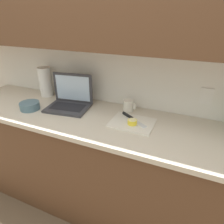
{
  "coord_description": "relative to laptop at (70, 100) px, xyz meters",
  "views": [
    {
      "loc": [
        0.65,
        -1.19,
        1.65
      ],
      "look_at": [
        0.14,
        -0.01,
        1.02
      ],
      "focal_mm": 32.0,
      "sensor_mm": 36.0,
      "label": 1
    }
  ],
  "objects": [
    {
      "name": "paper_towel_roll",
      "position": [
        -0.36,
        0.13,
        0.07
      ],
      "size": [
        0.12,
        0.12,
        0.27
      ],
      "color": "white",
      "rests_on": "counter_unit"
    },
    {
      "name": "lemon_half_cut",
      "position": [
        0.58,
        -0.1,
        -0.04
      ],
      "size": [
        0.07,
        0.07,
        0.04
      ],
      "color": "yellow",
      "rests_on": "cutting_board"
    },
    {
      "name": "ground_plane",
      "position": [
        0.3,
        -0.09,
        -1.0
      ],
      "size": [
        12.0,
        12.0,
        0.0
      ],
      "primitive_type": "plane",
      "color": "brown",
      "rests_on": "ground"
    },
    {
      "name": "counter_unit",
      "position": [
        0.28,
        -0.09,
        -0.52
      ],
      "size": [
        2.58,
        0.63,
        0.94
      ],
      "color": "brown",
      "rests_on": "ground_plane"
    },
    {
      "name": "wall_back",
      "position": [
        0.3,
        0.15,
        0.56
      ],
      "size": [
        5.2,
        0.38,
        2.6
      ],
      "color": "white",
      "rests_on": "ground_plane"
    },
    {
      "name": "bowl_white",
      "position": [
        -0.28,
        -0.18,
        -0.03
      ],
      "size": [
        0.16,
        0.16,
        0.06
      ],
      "color": "slate",
      "rests_on": "counter_unit"
    },
    {
      "name": "laptop",
      "position": [
        0.0,
        0.0,
        0.0
      ],
      "size": [
        0.38,
        0.3,
        0.27
      ],
      "rotation": [
        0.0,
        0.0,
        0.14
      ],
      "color": "#333338",
      "rests_on": "counter_unit"
    },
    {
      "name": "knife",
      "position": [
        0.54,
        -0.01,
        -0.05
      ],
      "size": [
        0.23,
        0.16,
        0.02
      ],
      "rotation": [
        0.0,
        0.0,
        -0.57
      ],
      "color": "silver",
      "rests_on": "cutting_board"
    },
    {
      "name": "cutting_board",
      "position": [
        0.58,
        -0.07,
        -0.06
      ],
      "size": [
        0.31,
        0.25,
        0.01
      ],
      "primitive_type": "cube",
      "color": "silver",
      "rests_on": "counter_unit"
    },
    {
      "name": "measuring_cup",
      "position": [
        0.48,
        0.12,
        -0.02
      ],
      "size": [
        0.1,
        0.08,
        0.09
      ],
      "color": "silver",
      "rests_on": "counter_unit"
    }
  ]
}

